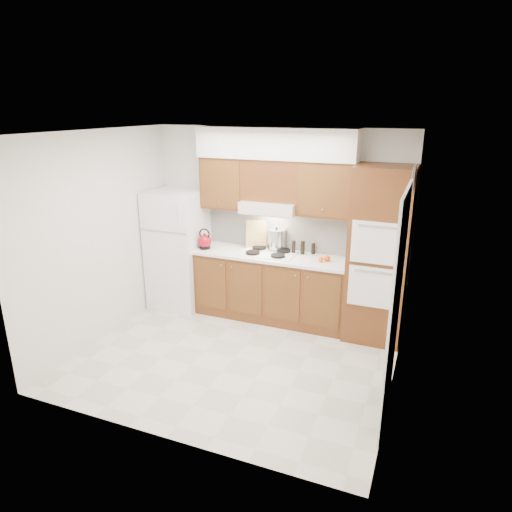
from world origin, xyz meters
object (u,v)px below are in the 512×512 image
(fridge, at_px, (178,249))
(oven_cabinet, at_px, (379,255))
(kettle, at_px, (205,241))
(stock_pot, at_px, (276,239))

(fridge, distance_m, oven_cabinet, 2.86)
(kettle, xyz_separation_m, stock_pot, (0.95, 0.32, 0.05))
(kettle, distance_m, stock_pot, 1.01)
(fridge, relative_size, oven_cabinet, 0.78)
(kettle, height_order, stock_pot, stock_pot)
(fridge, bearing_deg, oven_cabinet, 0.70)
(fridge, relative_size, kettle, 8.87)
(fridge, distance_m, stock_pot, 1.47)
(oven_cabinet, bearing_deg, kettle, -177.69)
(oven_cabinet, height_order, stock_pot, oven_cabinet)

